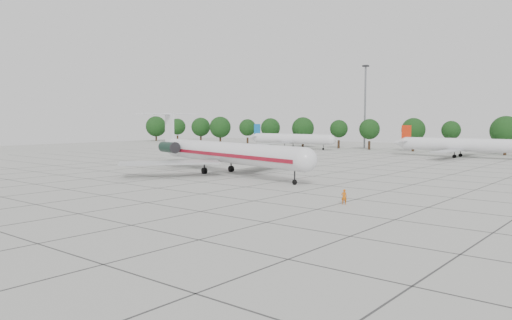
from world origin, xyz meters
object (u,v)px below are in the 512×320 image
(bg_airliner_c, at_px, (461,145))
(floodlight_mast, at_px, (365,102))
(main_airliner, at_px, (220,152))
(bg_airliner_b, at_px, (291,139))
(ground_crew, at_px, (344,197))

(bg_airliner_c, distance_m, floodlight_mast, 43.46)
(main_airliner, bearing_deg, floodlight_mast, 114.66)
(bg_airliner_b, distance_m, floodlight_mast, 25.95)
(bg_airliner_b, xyz_separation_m, floodlight_mast, (15.55, 17.38, 11.37))
(ground_crew, distance_m, floodlight_mast, 107.34)
(bg_airliner_b, relative_size, floodlight_mast, 1.11)
(bg_airliner_b, height_order, bg_airliner_c, same)
(ground_crew, relative_size, bg_airliner_b, 0.06)
(ground_crew, height_order, floodlight_mast, floodlight_mast)
(bg_airliner_c, xyz_separation_m, floodlight_mast, (-35.76, 21.93, 11.37))
(ground_crew, bearing_deg, bg_airliner_c, -117.29)
(ground_crew, bearing_deg, floodlight_mast, -99.69)
(main_airliner, xyz_separation_m, ground_crew, (30.83, -13.99, -2.75))
(floodlight_mast, bearing_deg, ground_crew, -64.05)
(main_airliner, distance_m, bg_airliner_b, 71.61)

